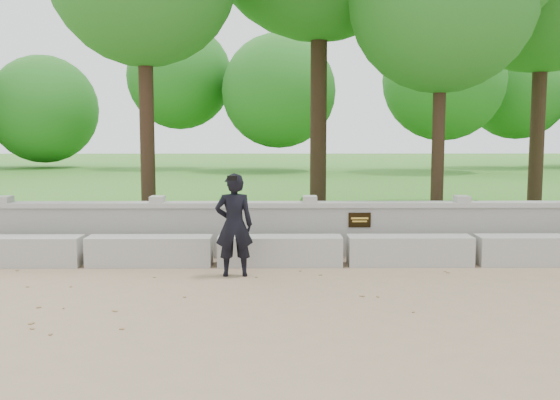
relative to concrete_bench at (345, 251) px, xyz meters
The scene contains 8 objects.
ground 1.91m from the concrete_bench, 90.00° to the right, with size 80.00×80.00×0.00m, color #95785B.
lawn 12.10m from the concrete_bench, 90.00° to the left, with size 40.00×22.00×0.25m, color #377222.
concrete_bench is the anchor object (origin of this frame).
parapet_wall 0.74m from the concrete_bench, 89.99° to the left, with size 12.50×0.35×0.90m.
man_main 1.88m from the concrete_bench, 156.49° to the right, with size 0.56×0.51×1.47m.
shrub_a 2.44m from the concrete_bench, 144.57° to the left, with size 0.33×0.23×0.63m, color #3C7528.
shrub_b 2.92m from the concrete_bench, 100.38° to the left, with size 0.28×0.23×0.52m, color #3C7528.
shrub_c 3.55m from the concrete_bench, 36.09° to the left, with size 0.47×0.41×0.52m, color #3C7528.
Camera 1 is at (-1.09, -7.54, 2.04)m, focal length 40.00 mm.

